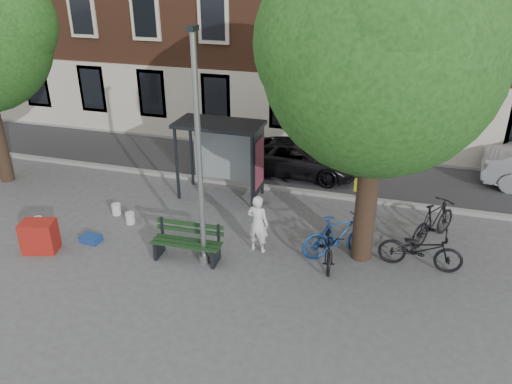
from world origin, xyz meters
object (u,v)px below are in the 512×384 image
Objects in this scene: lamppost at (200,167)px; bike_a at (421,249)px; bench at (188,244)px; bus_shelter at (232,143)px; painter at (258,224)px; bike_c at (329,244)px; red_stand at (39,236)px; bike_b at (339,236)px; car_dark at (298,158)px; notice_sign at (358,196)px; bike_d at (434,222)px.

bike_a is at bearing 14.34° from lamppost.
bench is (-0.50, 0.07, -2.33)m from lamppost.
bus_shelter is 3.75m from painter.
bike_c is 7.96m from red_stand.
bike_b is at bearing 46.47° from bike_c.
notice_sign is at bearing -144.91° from car_dark.
bike_c is at bearing -158.07° from car_dark.
notice_sign reaches higher than bike_b.
red_stand is 9.02m from notice_sign.
bench is at bearing 76.26° from bike_b.
painter is (1.20, 1.00, -1.94)m from lamppost.
bench is 5.03m from notice_sign.
car_dark is at bearing 99.07° from bike_c.
bike_d is (2.48, 1.60, -0.01)m from bike_b.
bike_a is at bearing -23.78° from bus_shelter.
bike_d is at bearing -126.25° from car_dark.
bike_b is (-2.13, -0.06, 0.07)m from bike_a.
bus_shelter is at bearing 148.31° from car_dark.
bus_shelter reaches higher than bike_d.
bike_a is (6.01, 1.34, 0.11)m from bench.
bike_c is 2.19× the size of red_stand.
notice_sign is at bearing -138.04° from painter.
notice_sign reaches higher than bench.
painter is 0.95× the size of notice_sign.
bench is at bearing -88.50° from bus_shelter.
painter reaches higher than bench.
painter is 5.69m from car_dark.
bike_b is at bearing 21.80° from lamppost.
bus_shelter is 1.38× the size of bike_d.
bike_a is at bearing -1.53° from bike_c.
bus_shelter is at bearing 23.45° from bike_b.
bike_b is 1.52m from notice_sign.
lamppost reaches higher than bike_c.
bus_shelter is 1.44× the size of bike_c.
painter reaches higher than bike_d.
bike_d is at bearing 26.71° from lamppost.
bike_b is at bearing -154.95° from car_dark.
bike_d is at bearing -89.18° from bike_b.
car_dark is at bearing 56.45° from bus_shelter.
notice_sign reaches higher than red_stand.
bus_shelter is at bearing 176.31° from notice_sign.
red_stand is at bearing 52.52° from bike_d.
bike_a is 1.21× the size of notice_sign.
bike_a is 10.33m from red_stand.
car_dark is at bearing 40.96° from bike_a.
painter is 0.37× the size of car_dark.
painter is at bearing -177.14° from car_dark.
painter reaches higher than car_dark.
bike_a is 1.02× the size of bike_b.
bench is 0.42× the size of car_dark.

